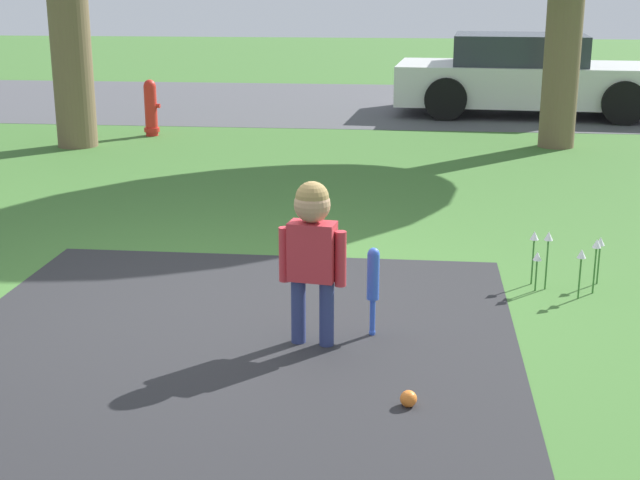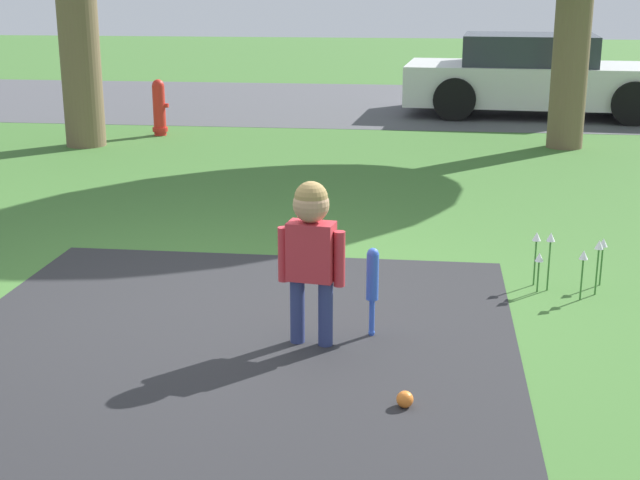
{
  "view_description": "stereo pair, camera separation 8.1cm",
  "coord_description": "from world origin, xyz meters",
  "views": [
    {
      "loc": [
        1.39,
        -5.55,
        2.04
      ],
      "look_at": [
        0.81,
        -0.32,
        0.52
      ],
      "focal_mm": 50.0,
      "sensor_mm": 36.0,
      "label": 1
    },
    {
      "loc": [
        1.47,
        -5.54,
        2.04
      ],
      "look_at": [
        0.81,
        -0.32,
        0.52
      ],
      "focal_mm": 50.0,
      "sensor_mm": 36.0,
      "label": 2
    }
  ],
  "objects": [
    {
      "name": "flower_bed",
      "position": [
        2.43,
        0.43,
        0.3
      ],
      "size": [
        0.52,
        0.39,
        0.41
      ],
      "color": "#38702D",
      "rests_on": "ground"
    },
    {
      "name": "sports_ball",
      "position": [
        1.39,
        -1.47,
        0.04
      ],
      "size": [
        0.09,
        0.09,
        0.09
      ],
      "color": "orange",
      "rests_on": "ground"
    },
    {
      "name": "fire_hydrant",
      "position": [
        -2.29,
        6.45,
        0.38
      ],
      "size": [
        0.24,
        0.21,
        0.77
      ],
      "color": "red",
      "rests_on": "ground"
    },
    {
      "name": "parked_car",
      "position": [
        3.13,
        9.2,
        0.61
      ],
      "size": [
        4.36,
        2.28,
        1.27
      ],
      "rotation": [
        0.0,
        0.0,
        -0.07
      ],
      "color": "silver",
      "rests_on": "ground"
    },
    {
      "name": "street_strip",
      "position": [
        0.0,
        10.29,
        0.0
      ],
      "size": [
        40.0,
        6.0,
        0.01
      ],
      "color": "#4C4C51",
      "rests_on": "ground"
    },
    {
      "name": "baseball_bat",
      "position": [
        1.16,
        -0.54,
        0.35
      ],
      "size": [
        0.07,
        0.07,
        0.55
      ],
      "color": "blue",
      "rests_on": "ground"
    },
    {
      "name": "child",
      "position": [
        0.81,
        -0.72,
        0.63
      ],
      "size": [
        0.39,
        0.21,
        0.98
      ],
      "rotation": [
        0.0,
        0.0,
        -0.15
      ],
      "color": "navy",
      "rests_on": "ground"
    },
    {
      "name": "ground_plane",
      "position": [
        0.0,
        0.0,
        0.0
      ],
      "size": [
        60.0,
        60.0,
        0.0
      ],
      "primitive_type": "plane",
      "color": "#3D6B2D"
    }
  ]
}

